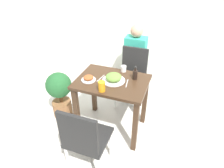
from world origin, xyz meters
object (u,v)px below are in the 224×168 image
Objects in this scene: chair_near at (85,138)px; chair_far at (132,74)px; sauce_bottle at (135,74)px; food_plate at (114,78)px; drink_cup at (124,69)px; juice_glass at (102,86)px; side_plate at (88,78)px; potted_plant_left at (60,92)px; person_figure at (135,60)px.

chair_near and chair_far have the same top height.
sauce_bottle is (0.17, -0.56, 0.34)m from chair_far.
food_plate is at bearing -94.78° from chair_far.
food_plate is 3.49× the size of drink_cup.
juice_glass is (-0.05, -0.24, 0.02)m from food_plate.
juice_glass reaches higher than food_plate.
side_plate is 0.28m from juice_glass.
drink_cup is at bearing 17.27° from potted_plant_left.
chair_far is at bearing 106.80° from sauce_bottle.
chair_far is at bearing 66.17° from side_plate.
food_plate reaches higher than drink_cup.
drink_cup is 0.52m from juice_glass.
sauce_bottle is at bearing -34.79° from drink_cup.
drink_cup is at bearing -92.13° from chair_far.
side_plate is at bearing -9.59° from potted_plant_left.
potted_plant_left is at bearing -172.52° from sauce_bottle.
chair_near is 0.74m from side_plate.
juice_glass is at bearing -17.42° from potted_plant_left.
juice_glass is 0.90m from potted_plant_left.
food_plate is 0.91m from potted_plant_left.
drink_cup reaches higher than side_plate.
juice_glass reaches higher than side_plate.
chair_near is 5.16× the size of side_plate.
juice_glass is at bearing -89.38° from chair_near.
drink_cup is at bearing 145.21° from sauce_bottle.
person_figure reaches higher than side_plate.
side_plate is at bearing -162.36° from food_plate.
sauce_bottle reaches higher than chair_near.
person_figure reaches higher than chair_near.
chair_near is at bearing -107.95° from sauce_bottle.
chair_far is (0.11, 1.42, 0.00)m from chair_near.
person_figure is at bearing 75.72° from side_plate.
person_figure reaches higher than chair_far.
chair_near is at bearing -95.22° from drink_cup.
chair_near is 0.77× the size of person_figure.
chair_near is at bearing -93.79° from food_plate.
side_plate is 0.66m from potted_plant_left.
chair_far is 7.58× the size of juice_glass.
potted_plant_left is at bearing -162.73° from drink_cup.
food_plate is at bearing -93.79° from chair_near.
sauce_bottle is at bearing 53.20° from juice_glass.
person_figure is (0.05, 1.77, 0.07)m from chair_near.
person_figure reaches higher than sauce_bottle.
drink_cup reaches higher than potted_plant_left.
chair_far is 5.09× the size of sauce_bottle.
chair_far reaches higher than food_plate.
sauce_bottle is (0.52, 0.23, 0.04)m from side_plate.
sauce_bottle is at bearing 7.48° from potted_plant_left.
food_plate is 2.34× the size of juice_glass.
drink_cup is 0.98m from potted_plant_left.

